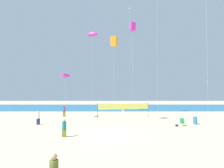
{
  "coord_description": "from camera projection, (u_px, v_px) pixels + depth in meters",
  "views": [
    {
      "loc": [
        0.56,
        -18.81,
        4.17
      ],
      "look_at": [
        0.5,
        10.8,
        5.23
      ],
      "focal_mm": 30.7,
      "sensor_mm": 36.0,
      "label": 1
    }
  ],
  "objects": [
    {
      "name": "beach_handbag",
      "position": [
        177.0,
        125.0,
        22.33
      ],
      "size": [
        0.31,
        0.15,
        0.25
      ],
      "primitive_type": "cube",
      "color": "#2D2D33",
      "rests_on": "ground"
    },
    {
      "name": "beachgoer_white_shirt",
      "position": [
        39.0,
        117.0,
        23.68
      ],
      "size": [
        0.38,
        0.38,
        1.66
      ],
      "rotation": [
        0.0,
        0.0,
        5.03
      ],
      "color": "navy",
      "rests_on": "ground"
    },
    {
      "name": "ocean_band",
      "position": [
        110.0,
        107.0,
        48.53
      ],
      "size": [
        120.0,
        20.0,
        0.01
      ],
      "primitive_type": "cube",
      "color": "#1E6B99",
      "rests_on": "ground"
    },
    {
      "name": "ground_plane",
      "position": [
        107.0,
        134.0,
        18.65
      ],
      "size": [
        120.0,
        120.0,
        0.0
      ],
      "primitive_type": "plane",
      "color": "beige"
    },
    {
      "name": "beachgoer_coral_shirt",
      "position": [
        123.0,
        109.0,
        33.03
      ],
      "size": [
        0.43,
        0.43,
        1.86
      ],
      "rotation": [
        0.0,
        0.0,
        1.36
      ],
      "color": "white",
      "rests_on": "ground"
    },
    {
      "name": "kite_white_diamond",
      "position": [
        130.0,
        18.0,
        38.59
      ],
      "size": [
        0.5,
        0.5,
        21.04
      ],
      "color": "silver",
      "rests_on": "ground"
    },
    {
      "name": "trash_barrel",
      "position": [
        195.0,
        121.0,
        23.82
      ],
      "size": [
        0.52,
        0.52,
        0.94
      ],
      "primitive_type": "cylinder",
      "color": "teal",
      "rests_on": "ground"
    },
    {
      "name": "kite_magenta_box",
      "position": [
        133.0,
        27.0,
        34.76
      ],
      "size": [
        1.18,
        1.18,
        16.56
      ],
      "color": "silver",
      "rests_on": "ground"
    },
    {
      "name": "beachgoer_teal_shirt",
      "position": [
        65.0,
        127.0,
        17.27
      ],
      "size": [
        0.38,
        0.38,
        1.67
      ],
      "rotation": [
        0.0,
        0.0,
        2.83
      ],
      "color": "olive",
      "rests_on": "ground"
    },
    {
      "name": "beachgoer_plum_shirt",
      "position": [
        65.0,
        111.0,
        31.06
      ],
      "size": [
        0.41,
        0.41,
        1.79
      ],
      "rotation": [
        0.0,
        0.0,
        0.34
      ],
      "color": "olive",
      "rests_on": "ground"
    },
    {
      "name": "kite_orange_box",
      "position": [
        114.0,
        41.0,
        25.81
      ],
      "size": [
        0.95,
        0.95,
        11.49
      ],
      "color": "silver",
      "rests_on": "ground"
    },
    {
      "name": "folding_beach_chair",
      "position": [
        183.0,
        122.0,
        22.83
      ],
      "size": [
        0.52,
        0.65,
        0.89
      ],
      "rotation": [
        0.0,
        0.0,
        0.43
      ],
      "color": "#1E8C4C",
      "rests_on": "ground"
    },
    {
      "name": "volleyball_net",
      "position": [
        124.0,
        107.0,
        29.99
      ],
      "size": [
        8.12,
        2.06,
        2.4
      ],
      "color": "#4C4C51",
      "rests_on": "ground"
    },
    {
      "name": "kite_magenta_inflatable",
      "position": [
        93.0,
        34.0,
        37.2
      ],
      "size": [
        2.47,
        1.68,
        15.8
      ],
      "color": "silver",
      "rests_on": "ground"
    },
    {
      "name": "kite_magenta_tube",
      "position": [
        66.0,
        76.0,
        29.3
      ],
      "size": [
        1.03,
        1.88,
        6.8
      ],
      "color": "silver",
      "rests_on": "ground"
    }
  ]
}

